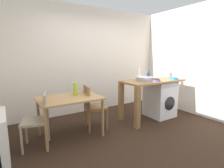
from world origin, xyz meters
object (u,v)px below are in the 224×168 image
Objects in this scene: dining_table at (70,103)px; bottle_tall_green at (148,75)px; chair_opposite at (92,105)px; washing_machine at (160,99)px; colander at (174,78)px; vase at (75,89)px; mixing_bowl at (156,80)px; chair_person_seat at (40,117)px; utensil_crock at (170,75)px.

dining_table is 5.27× the size of bottle_tall_green.
chair_opposite is 1.76m from washing_machine.
colander is 0.80× the size of vase.
dining_table is at bearing -146.31° from vase.
chair_opposite is at bearing 164.50° from mixing_bowl.
dining_table is 0.50m from chair_opposite.
vase reaches higher than colander.
colander is (2.41, -0.34, 0.31)m from dining_table.
chair_opposite is at bearing -6.47° from vase.
chair_opposite is at bearing 178.81° from bottle_tall_green.
chair_person_seat is at bearing 175.31° from mixing_bowl.
chair_person_seat is 4.31× the size of bottle_tall_green.
chair_person_seat is (-0.55, -0.12, -0.14)m from dining_table.
dining_table is at bearing -72.45° from chair_opposite.
washing_machine is at bearing -6.05° from vase.
chair_opposite is 1.49m from mixing_bowl.
bottle_tall_green is (1.48, -0.03, 0.51)m from chair_opposite.
vase is (0.15, 0.10, 0.22)m from dining_table.
utensil_crock is (3.14, 0.05, 0.48)m from chair_person_seat.
mixing_bowl is at bearing -13.81° from vase.
utensil_crock reaches higher than washing_machine.
chair_person_seat is 2.45m from mixing_bowl.
bottle_tall_green is at bearing 171.10° from utensil_crock.
colander is at bearing -10.95° from vase.
dining_table is 0.58m from chair_person_seat.
bottle_tall_green is (-0.27, 0.15, 0.58)m from washing_machine.
vase reaches higher than washing_machine.
mixing_bowl is at bearing 84.53° from chair_opposite.
dining_table is 2.62m from utensil_crock.
chair_opposite is (0.48, 0.06, -0.14)m from dining_table.
bottle_tall_green is at bearing 150.71° from washing_machine.
bottle_tall_green reaches higher than colander.
washing_machine is (2.77, 0.00, -0.08)m from chair_person_seat.
washing_machine is at bearing 94.05° from chair_opposite.
vase reaches higher than mixing_bowl.
chair_person_seat is 3.61× the size of vase.
chair_person_seat is at bearing 175.81° from colander.
chair_person_seat is 4.61× the size of mixing_bowl.
vase is (-1.80, 0.07, -0.15)m from bottle_tall_green.
bottle_tall_green reaches higher than chair_opposite.
bottle_tall_green reaches higher than vase.
colander reaches higher than dining_table.
bottle_tall_green reaches higher than washing_machine.
chair_opposite is 2.03m from colander.
chair_person_seat is 3.00m from colander.
utensil_crock is (0.74, 0.25, 0.04)m from mixing_bowl.
vase is at bearing 176.07° from utensil_crock.
mixing_bowl is (1.85, -0.32, 0.31)m from dining_table.
mixing_bowl is (1.37, -0.38, 0.44)m from chair_opposite.
vase reaches higher than chair_opposite.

